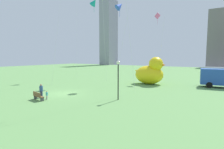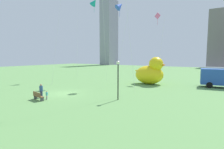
# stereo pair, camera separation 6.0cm
# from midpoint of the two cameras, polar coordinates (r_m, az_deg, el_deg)

# --- Properties ---
(ground_plane) EXTENTS (140.00, 140.00, 0.00)m
(ground_plane) POSITION_cam_midpoint_polar(r_m,az_deg,el_deg) (23.64, -15.45, -5.94)
(ground_plane) COLOR #649753
(park_bench) EXTENTS (1.75, 0.72, 0.90)m
(park_bench) POSITION_cam_midpoint_polar(r_m,az_deg,el_deg) (20.91, -22.78, -6.39)
(park_bench) COLOR brown
(park_bench) RESTS_ON ground
(person_adult) EXTENTS (0.39, 0.39, 1.60)m
(person_adult) POSITION_cam_midpoint_polar(r_m,az_deg,el_deg) (21.92, -21.87, -4.72)
(person_adult) COLOR #38476B
(person_adult) RESTS_ON ground
(person_child) EXTENTS (0.23, 0.23, 0.94)m
(person_child) POSITION_cam_midpoint_polar(r_m,az_deg,el_deg) (20.88, -20.28, -6.20)
(person_child) COLOR silver
(person_child) RESTS_ON ground
(giant_inflatable_duck) EXTENTS (5.64, 3.62, 4.67)m
(giant_inflatable_duck) POSITION_cam_midpoint_polar(r_m,az_deg,el_deg) (30.96, 12.34, 0.61)
(giant_inflatable_duck) COLOR yellow
(giant_inflatable_duck) RESTS_ON ground
(lamppost) EXTENTS (0.39, 0.39, 4.28)m
(lamppost) POSITION_cam_midpoint_polar(r_m,az_deg,el_deg) (19.08, 2.06, 0.80)
(lamppost) COLOR black
(lamppost) RESTS_ON ground
(box_truck) EXTENTS (6.17, 3.13, 2.85)m
(box_truck) POSITION_cam_midpoint_polar(r_m,az_deg,el_deg) (31.55, 31.84, -1.04)
(box_truck) COLOR #264CA5
(box_truck) RESTS_ON ground
(city_skyline) EXTENTS (87.16, 19.14, 41.77)m
(city_skyline) POSITION_cam_midpoint_polar(r_m,az_deg,el_deg) (88.89, 29.35, 13.57)
(city_skyline) COLOR gray
(city_skyline) RESTS_ON ground
(kite_blue) EXTENTS (2.46, 2.47, 13.62)m
(kite_blue) POSITION_cam_midpoint_polar(r_m,az_deg,el_deg) (30.31, 2.60, 21.28)
(kite_blue) COLOR silver
(kite_blue) RESTS_ON ground
(kite_pink) EXTENTS (1.99, 1.49, 13.12)m
(kite_pink) POSITION_cam_midpoint_polar(r_m,az_deg,el_deg) (36.44, 14.69, 16.97)
(kite_pink) COLOR silver
(kite_pink) RESTS_ON ground
(kite_teal) EXTENTS (3.31, 3.37, 14.90)m
(kite_teal) POSITION_cam_midpoint_polar(r_m,az_deg,el_deg) (33.17, -5.74, 22.19)
(kite_teal) COLOR silver
(kite_teal) RESTS_ON ground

